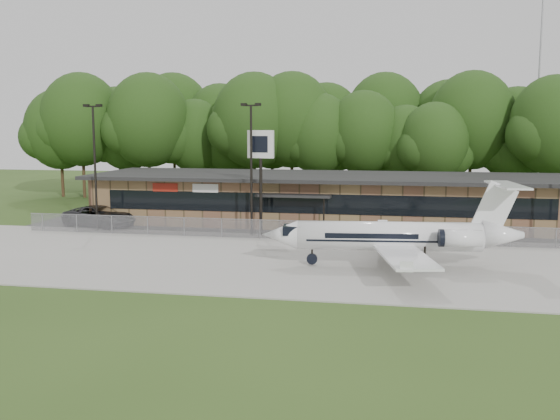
% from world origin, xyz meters
% --- Properties ---
extents(ground, '(160.00, 160.00, 0.00)m').
position_xyz_m(ground, '(0.00, 0.00, 0.00)').
color(ground, '#304A1A').
rests_on(ground, ground).
extents(apron, '(64.00, 18.00, 0.08)m').
position_xyz_m(apron, '(0.00, 8.00, 0.04)').
color(apron, '#9E9B93').
rests_on(apron, ground).
extents(parking_lot, '(50.00, 9.00, 0.06)m').
position_xyz_m(parking_lot, '(0.00, 19.50, 0.03)').
color(parking_lot, '#383835').
rests_on(parking_lot, ground).
extents(terminal, '(41.00, 11.65, 4.30)m').
position_xyz_m(terminal, '(-0.00, 23.94, 2.18)').
color(terminal, olive).
rests_on(terminal, ground).
extents(fence, '(46.00, 0.04, 1.52)m').
position_xyz_m(fence, '(0.00, 15.00, 0.78)').
color(fence, gray).
rests_on(fence, ground).
extents(treeline, '(72.00, 12.00, 15.00)m').
position_xyz_m(treeline, '(0.00, 42.00, 7.50)').
color(treeline, '#1D3410').
rests_on(treeline, ground).
extents(radio_mast, '(0.20, 0.20, 25.00)m').
position_xyz_m(radio_mast, '(22.00, 48.00, 12.50)').
color(radio_mast, gray).
rests_on(radio_mast, ground).
extents(light_pole_left, '(1.55, 0.30, 10.23)m').
position_xyz_m(light_pole_left, '(-18.00, 16.50, 5.98)').
color(light_pole_left, black).
rests_on(light_pole_left, ground).
extents(light_pole_mid, '(1.55, 0.30, 10.23)m').
position_xyz_m(light_pole_mid, '(-5.00, 16.50, 5.98)').
color(light_pole_mid, black).
rests_on(light_pole_mid, ground).
extents(business_jet, '(15.67, 14.00, 5.27)m').
position_xyz_m(business_jet, '(6.24, 7.25, 1.88)').
color(business_jet, white).
rests_on(business_jet, ground).
extents(suv, '(7.00, 4.58, 1.79)m').
position_xyz_m(suv, '(-18.65, 18.21, 0.90)').
color(suv, '#2E2D30').
rests_on(suv, ground).
extents(pole_sign, '(2.15, 0.61, 8.18)m').
position_xyz_m(pole_sign, '(-4.32, 16.80, 6.25)').
color(pole_sign, black).
rests_on(pole_sign, ground).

